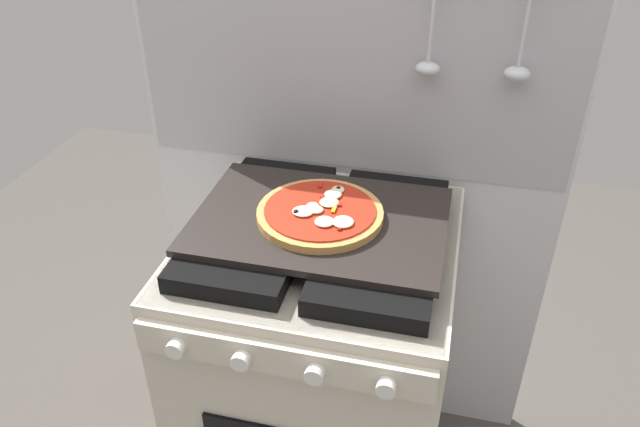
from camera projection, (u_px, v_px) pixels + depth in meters
kitchen_backsplash at (350, 192)px, 1.68m from camera, size 1.10×0.08×1.55m
stove at (320, 370)px, 1.59m from camera, size 0.60×0.64×0.90m
baking_tray at (320, 220)px, 1.34m from camera, size 0.54×0.38×0.02m
pizza_left at (321, 212)px, 1.33m from camera, size 0.27×0.27×0.03m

